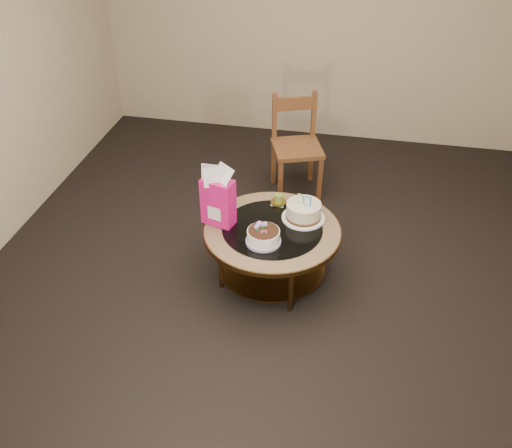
% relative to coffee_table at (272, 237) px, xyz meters
% --- Properties ---
extents(ground, '(5.00, 5.00, 0.00)m').
position_rel_coffee_table_xyz_m(ground, '(-0.00, 0.00, -0.38)').
color(ground, black).
rests_on(ground, ground).
extents(room_walls, '(4.52, 5.02, 2.61)m').
position_rel_coffee_table_xyz_m(room_walls, '(-0.00, 0.00, 1.16)').
color(room_walls, tan).
rests_on(room_walls, ground).
extents(coffee_table, '(1.02, 1.02, 0.46)m').
position_rel_coffee_table_xyz_m(coffee_table, '(0.00, 0.00, 0.00)').
color(coffee_table, brown).
rests_on(coffee_table, ground).
extents(decorated_cake, '(0.25, 0.25, 0.15)m').
position_rel_coffee_table_xyz_m(decorated_cake, '(-0.03, -0.18, 0.13)').
color(decorated_cake, '#A086BD').
rests_on(decorated_cake, coffee_table).
extents(cream_cake, '(0.32, 0.32, 0.20)m').
position_rel_coffee_table_xyz_m(cream_cake, '(0.21, 0.17, 0.14)').
color(cream_cake, white).
rests_on(cream_cake, coffee_table).
extents(gift_bag, '(0.26, 0.21, 0.47)m').
position_rel_coffee_table_xyz_m(gift_bag, '(-0.40, -0.01, 0.31)').
color(gift_bag, '#D8145D').
rests_on(gift_bag, coffee_table).
extents(pillar_candle, '(0.12, 0.12, 0.09)m').
position_rel_coffee_table_xyz_m(pillar_candle, '(-0.01, 0.33, 0.11)').
color(pillar_candle, '#E3D75D').
rests_on(pillar_candle, coffee_table).
extents(dining_chair, '(0.54, 0.54, 0.92)m').
position_rel_coffee_table_xyz_m(dining_chair, '(-0.01, 1.29, 0.09)').
color(dining_chair, brown).
rests_on(dining_chair, ground).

